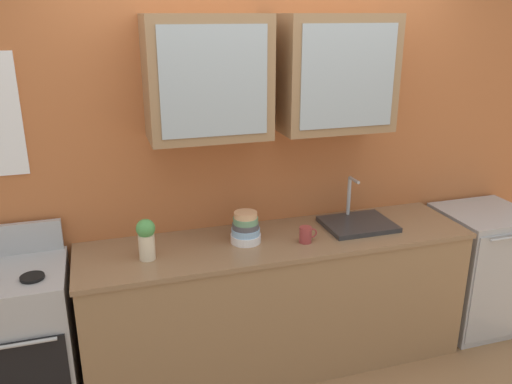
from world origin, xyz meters
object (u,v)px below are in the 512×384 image
bowl_stack (246,229)px  cup_near_sink (306,235)px  dishwasher (479,269)px  sink_faucet (358,223)px  stove_range (20,343)px  vase (146,238)px

bowl_stack → cup_near_sink: size_ratio=1.70×
bowl_stack → dishwasher: bowl_stack is taller
sink_faucet → dishwasher: sink_faucet is taller
stove_range → dishwasher: stove_range is taller
vase → sink_faucet: bearing=3.3°
vase → dishwasher: (2.33, 0.04, -0.57)m
bowl_stack → vase: vase is taller
stove_range → cup_near_sink: stove_range is taller
dishwasher → cup_near_sink: bearing=-176.2°
stove_range → cup_near_sink: size_ratio=9.45×
sink_faucet → stove_range: bearing=-179.0°
bowl_stack → cup_near_sink: bowl_stack is taller
sink_faucet → dishwasher: (0.98, -0.04, -0.46)m
stove_range → vase: size_ratio=4.47×
cup_near_sink → stove_range: bearing=176.6°
sink_faucet → bowl_stack: (-0.76, -0.02, 0.06)m
stove_range → bowl_stack: 1.42m
cup_near_sink → dishwasher: size_ratio=0.13×
stove_range → dishwasher: 3.06m
stove_range → dishwasher: bearing=-0.1°
bowl_stack → dishwasher: (1.74, -0.02, -0.53)m
vase → bowl_stack: bearing=5.6°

